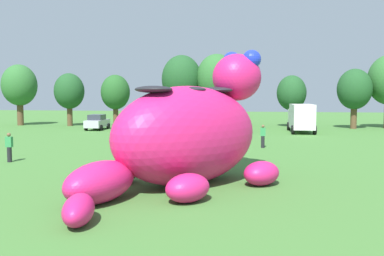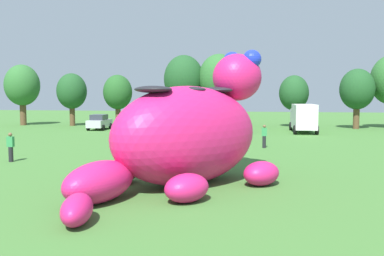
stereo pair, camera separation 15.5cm
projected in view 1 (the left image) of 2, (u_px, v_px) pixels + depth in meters
name	position (u px, v px, depth m)	size (l,w,h in m)	color
ground_plane	(160.00, 184.00, 17.69)	(160.00, 160.00, 0.00)	#427533
giant_inflatable_creature	(188.00, 134.00, 17.49)	(8.30, 11.37, 6.03)	#E01E6B
car_silver	(97.00, 122.00, 45.51)	(2.11, 4.19, 1.72)	#B7BABF
car_yellow	(134.00, 123.00, 44.60)	(2.05, 4.16, 1.72)	yellow
car_black	(164.00, 123.00, 44.24)	(2.51, 4.35, 1.72)	black
car_red	(198.00, 124.00, 42.69)	(2.47, 4.34, 1.72)	red
car_blue	(236.00, 124.00, 42.78)	(2.14, 4.20, 1.72)	#2347B7
box_truck	(301.00, 117.00, 42.17)	(2.48, 6.45, 2.95)	silver
tree_far_left	(19.00, 86.00, 51.99)	(4.41, 4.41, 7.83)	brown
tree_left	(69.00, 91.00, 51.08)	(3.75, 3.75, 6.65)	brown
tree_mid_left	(115.00, 93.00, 50.91)	(3.64, 3.64, 6.45)	brown
tree_centre_left	(182.00, 80.00, 50.99)	(5.03, 5.03, 8.93)	brown
tree_centre	(217.00, 79.00, 50.29)	(5.07, 5.07, 9.00)	brown
tree_centre_right	(292.00, 93.00, 49.22)	(3.55, 3.55, 6.30)	brown
tree_mid_right	(355.00, 90.00, 46.59)	(3.90, 3.90, 6.92)	brown
spectator_near_inflatable	(246.00, 132.00, 33.52)	(0.38, 0.26, 1.71)	black
spectator_mid_field	(9.00, 148.00, 23.41)	(0.38, 0.26, 1.71)	black
spectator_by_cars	(263.00, 136.00, 29.79)	(0.38, 0.26, 1.71)	black
spectator_wandering	(126.00, 139.00, 28.03)	(0.38, 0.26, 1.71)	black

